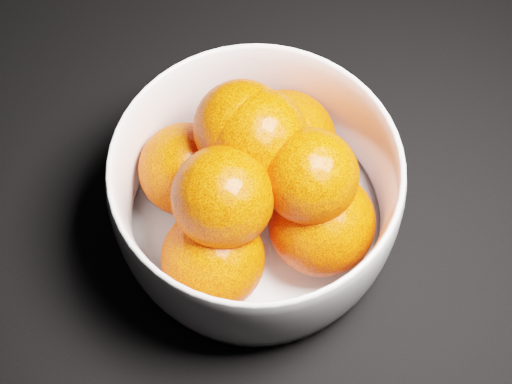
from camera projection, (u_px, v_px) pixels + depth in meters
ground at (76, 63)px, 0.71m from camera, size 3.00×3.00×0.00m
bowl at (256, 195)px, 0.58m from camera, size 0.23×0.23×0.11m
orange_pile at (257, 180)px, 0.57m from camera, size 0.20×0.19×0.13m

